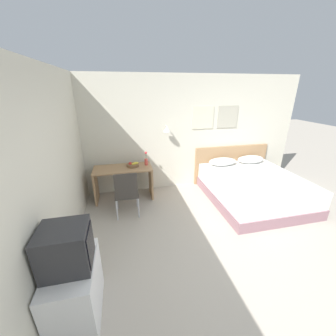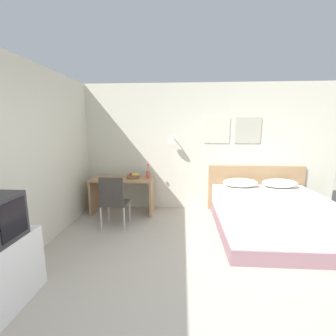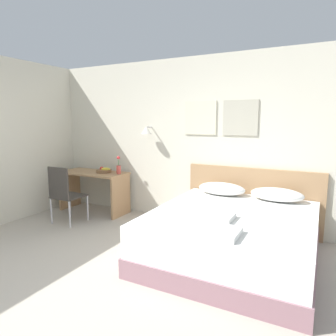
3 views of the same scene
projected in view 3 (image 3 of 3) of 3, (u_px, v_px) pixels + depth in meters
The scene contains 12 objects.
ground_plane at pixel (50, 305), 2.72m from camera, with size 24.00×24.00×0.00m, color #B2A899.
wall_back at pixel (181, 141), 4.95m from camera, with size 5.61×0.31×2.65m.
bed at pixel (232, 236), 3.60m from camera, with size 1.86×2.04×0.58m.
headboard at pixel (252, 200), 4.49m from camera, with size 1.98×0.06×0.97m.
pillow_left at pixel (222, 189), 4.41m from camera, with size 0.69×0.37×0.18m.
pillow_right at pixel (277, 195), 4.05m from camera, with size 0.69×0.37×0.18m.
folded_towel_near_foot at pixel (218, 216), 3.32m from camera, with size 0.34×0.30×0.06m.
folded_towel_mid_bed at pixel (221, 232), 2.85m from camera, with size 0.34×0.34×0.06m.
desk at pixel (94, 184), 5.46m from camera, with size 1.25×0.56×0.74m.
desk_chair at pixel (64, 191), 4.78m from camera, with size 0.44×0.44×0.94m.
fruit_bowl at pixel (104, 171), 5.35m from camera, with size 0.27×0.27×0.10m.
flower_vase at pixel (119, 168), 5.23m from camera, with size 0.08×0.08×0.31m.
Camera 3 is at (2.10, -1.71, 1.66)m, focal length 32.00 mm.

